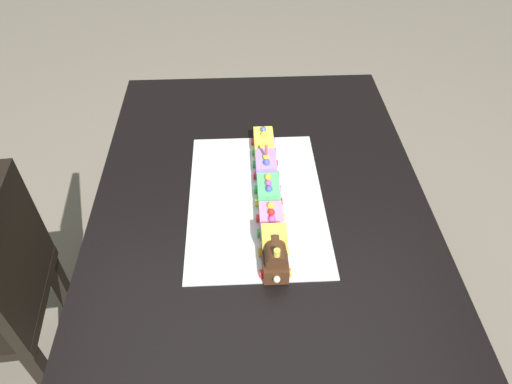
{
  "coord_description": "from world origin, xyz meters",
  "views": [
    {
      "loc": [
        -0.99,
        0.06,
        1.72
      ],
      "look_at": [
        -0.01,
        0.01,
        0.77
      ],
      "focal_mm": 32.22,
      "sensor_mm": 36.0,
      "label": 1
    }
  ],
  "objects_px": {
    "cake_car_hopper_lemon": "(264,142)",
    "birthday_candle": "(266,148)",
    "dining_table": "(260,220)",
    "cake_car_gondola_mint_green": "(268,191)",
    "cake_locomotive": "(275,253)",
    "cake_car_flatbed_bubblegum": "(271,220)",
    "cake_car_tanker_lavender": "(266,165)"
  },
  "relations": [
    {
      "from": "cake_car_hopper_lemon",
      "to": "birthday_candle",
      "type": "height_order",
      "value": "birthday_candle"
    },
    {
      "from": "dining_table",
      "to": "cake_car_gondola_mint_green",
      "type": "xyz_separation_m",
      "value": [
        -0.01,
        -0.02,
        0.14
      ]
    },
    {
      "from": "cake_locomotive",
      "to": "birthday_candle",
      "type": "distance_m",
      "value": 0.37
    },
    {
      "from": "cake_car_flatbed_bubblegum",
      "to": "birthday_candle",
      "type": "distance_m",
      "value": 0.24
    },
    {
      "from": "dining_table",
      "to": "birthday_candle",
      "type": "bearing_deg",
      "value": -11.88
    },
    {
      "from": "cake_car_flatbed_bubblegum",
      "to": "cake_car_tanker_lavender",
      "type": "bearing_deg",
      "value": 0.0
    },
    {
      "from": "dining_table",
      "to": "cake_locomotive",
      "type": "distance_m",
      "value": 0.3
    },
    {
      "from": "cake_car_gondola_mint_green",
      "to": "cake_car_hopper_lemon",
      "type": "relative_size",
      "value": 1.0
    },
    {
      "from": "dining_table",
      "to": "cake_locomotive",
      "type": "bearing_deg",
      "value": -175.04
    },
    {
      "from": "cake_car_gondola_mint_green",
      "to": "cake_locomotive",
      "type": "bearing_deg",
      "value": 180.0
    },
    {
      "from": "cake_car_gondola_mint_green",
      "to": "cake_car_hopper_lemon",
      "type": "height_order",
      "value": "same"
    },
    {
      "from": "cake_car_tanker_lavender",
      "to": "cake_car_hopper_lemon",
      "type": "xyz_separation_m",
      "value": [
        0.12,
        0.0,
        0.0
      ]
    },
    {
      "from": "cake_car_flatbed_bubblegum",
      "to": "cake_car_hopper_lemon",
      "type": "bearing_deg",
      "value": 0.0
    },
    {
      "from": "cake_car_tanker_lavender",
      "to": "birthday_candle",
      "type": "distance_m",
      "value": 0.07
    },
    {
      "from": "dining_table",
      "to": "cake_car_gondola_mint_green",
      "type": "height_order",
      "value": "cake_car_gondola_mint_green"
    },
    {
      "from": "cake_locomotive",
      "to": "dining_table",
      "type": "bearing_deg",
      "value": 4.96
    },
    {
      "from": "cake_locomotive",
      "to": "cake_car_flatbed_bubblegum",
      "type": "relative_size",
      "value": 1.4
    },
    {
      "from": "cake_locomotive",
      "to": "cake_car_gondola_mint_green",
      "type": "relative_size",
      "value": 1.4
    },
    {
      "from": "dining_table",
      "to": "birthday_candle",
      "type": "height_order",
      "value": "birthday_candle"
    },
    {
      "from": "dining_table",
      "to": "cake_car_hopper_lemon",
      "type": "bearing_deg",
      "value": -5.67
    },
    {
      "from": "cake_car_tanker_lavender",
      "to": "cake_car_gondola_mint_green",
      "type": "bearing_deg",
      "value": 180.0
    },
    {
      "from": "cake_locomotive",
      "to": "birthday_candle",
      "type": "bearing_deg",
      "value": -0.0
    },
    {
      "from": "cake_car_tanker_lavender",
      "to": "dining_table",
      "type": "bearing_deg",
      "value": 168.14
    },
    {
      "from": "cake_locomotive",
      "to": "cake_car_flatbed_bubblegum",
      "type": "height_order",
      "value": "cake_locomotive"
    },
    {
      "from": "cake_car_gondola_mint_green",
      "to": "dining_table",
      "type": "bearing_deg",
      "value": 64.06
    },
    {
      "from": "cake_car_hopper_lemon",
      "to": "dining_table",
      "type": "bearing_deg",
      "value": 174.33
    },
    {
      "from": "cake_car_hopper_lemon",
      "to": "birthday_candle",
      "type": "xyz_separation_m",
      "value": [
        -0.12,
        0.0,
        0.07
      ]
    },
    {
      "from": "dining_table",
      "to": "cake_car_tanker_lavender",
      "type": "bearing_deg",
      "value": -11.86
    },
    {
      "from": "cake_car_hopper_lemon",
      "to": "cake_locomotive",
      "type": "bearing_deg",
      "value": 180.0
    },
    {
      "from": "birthday_candle",
      "to": "cake_car_hopper_lemon",
      "type": "bearing_deg",
      "value": -0.0
    },
    {
      "from": "cake_car_flatbed_bubblegum",
      "to": "cake_locomotive",
      "type": "bearing_deg",
      "value": 180.0
    },
    {
      "from": "cake_car_flatbed_bubblegum",
      "to": "cake_car_hopper_lemon",
      "type": "relative_size",
      "value": 1.0
    }
  ]
}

